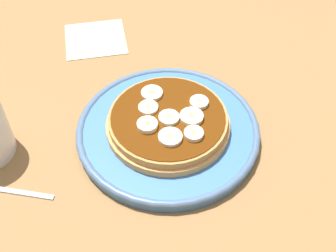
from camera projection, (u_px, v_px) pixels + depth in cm
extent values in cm
cube|color=olive|center=(168.00, 141.00, 65.61)|extent=(140.00, 140.00, 3.00)
cylinder|color=#3F72B2|center=(168.00, 131.00, 63.90)|extent=(26.75, 26.75, 1.63)
torus|color=#496588|center=(168.00, 129.00, 63.48)|extent=(27.08, 27.08, 1.14)
cylinder|color=tan|center=(167.00, 127.00, 62.63)|extent=(18.05, 18.05, 1.19)
cylinder|color=#BC8544|center=(172.00, 121.00, 61.83)|extent=(17.23, 17.23, 1.19)
cylinder|color=#592B0A|center=(168.00, 116.00, 61.48)|extent=(16.47, 16.47, 0.16)
cylinder|color=#ECF2BF|center=(168.00, 118.00, 60.88)|extent=(2.97, 2.97, 0.67)
cylinder|color=tan|center=(168.00, 116.00, 60.61)|extent=(0.83, 0.83, 0.08)
cylinder|color=beige|center=(152.00, 93.00, 64.30)|extent=(3.23, 3.23, 0.66)
cylinder|color=tan|center=(152.00, 92.00, 64.03)|extent=(0.90, 0.90, 0.08)
cylinder|color=beige|center=(194.00, 134.00, 58.77)|extent=(2.72, 2.72, 0.82)
cylinder|color=tan|center=(194.00, 132.00, 58.44)|extent=(0.76, 0.76, 0.08)
cylinder|color=#FDE4BB|center=(147.00, 125.00, 59.81)|extent=(2.93, 2.93, 0.89)
cylinder|color=tan|center=(147.00, 123.00, 59.45)|extent=(0.82, 0.82, 0.08)
cylinder|color=#EEF4C4|center=(199.00, 103.00, 62.91)|extent=(2.75, 2.75, 0.78)
cylinder|color=tan|center=(199.00, 100.00, 62.59)|extent=(0.77, 0.77, 0.08)
cylinder|color=#F9F0C6|center=(148.00, 108.00, 62.29)|extent=(2.88, 2.88, 0.62)
cylinder|color=tan|center=(148.00, 106.00, 62.03)|extent=(0.81, 0.81, 0.08)
cylinder|color=#FCF0BF|center=(191.00, 117.00, 60.90)|extent=(3.38, 3.38, 0.83)
cylinder|color=tan|center=(192.00, 115.00, 60.56)|extent=(0.95, 0.95, 0.08)
cylinder|color=#F0E7C5|center=(170.00, 137.00, 58.42)|extent=(3.32, 3.32, 0.71)
cylinder|color=tan|center=(170.00, 135.00, 58.13)|extent=(0.93, 0.93, 0.08)
cube|color=beige|center=(95.00, 39.00, 80.39)|extent=(11.63, 11.63, 0.30)
cube|color=silver|center=(20.00, 192.00, 57.38)|extent=(4.56, 8.94, 0.50)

